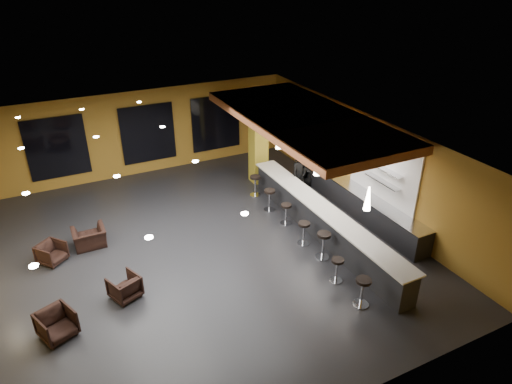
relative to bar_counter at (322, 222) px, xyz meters
name	(u,v)px	position (x,y,z in m)	size (l,w,h in m)	color
floor	(206,249)	(-3.65, 1.00, -0.55)	(12.00, 13.00, 0.10)	black
ceiling	(200,143)	(-3.65, 1.00, 3.05)	(12.00, 13.00, 0.10)	black
wall_back	(147,132)	(-3.65, 7.55, 1.25)	(12.00, 0.10, 3.50)	olive
wall_front	(330,351)	(-3.65, -5.55, 1.25)	(12.00, 0.10, 3.50)	olive
wall_right	(366,163)	(2.40, 1.00, 1.25)	(0.10, 13.00, 3.50)	olive
wood_soffit	(303,119)	(0.35, 2.00, 2.86)	(3.60, 8.00, 0.28)	brown
window_left	(57,148)	(-7.15, 7.44, 1.20)	(2.20, 0.06, 2.40)	black
window_center	(148,134)	(-3.65, 7.44, 1.20)	(2.20, 0.06, 2.40)	black
window_right	(216,123)	(-0.65, 7.44, 1.20)	(2.20, 0.06, 2.40)	black
tile_backsplash	(384,167)	(2.31, 0.00, 1.50)	(0.06, 3.20, 2.40)	white
bar_counter	(322,222)	(0.00, 0.00, 0.00)	(0.60, 8.00, 1.00)	black
bar_top	(323,208)	(0.00, 0.00, 0.52)	(0.78, 8.10, 0.05)	beige
prep_counter	(362,204)	(2.00, 0.50, -0.07)	(0.70, 6.00, 0.86)	black
prep_top	(363,193)	(2.00, 0.50, 0.39)	(0.72, 6.00, 0.03)	silver
wall_shelf_lower	(383,181)	(2.17, -0.20, 1.10)	(0.30, 1.50, 0.03)	silver
wall_shelf_upper	(385,169)	(2.17, -0.20, 1.55)	(0.30, 1.50, 0.03)	silver
column	(258,141)	(0.00, 4.60, 1.25)	(0.60, 0.60, 3.50)	#A68F25
pendant_0	(368,198)	(0.00, -2.00, 1.85)	(0.20, 0.20, 0.70)	white
pendant_1	(317,165)	(0.00, 0.50, 1.85)	(0.20, 0.20, 0.70)	white
pendant_2	(279,139)	(0.00, 3.00, 1.85)	(0.20, 0.20, 0.70)	white
staff_a	(299,177)	(0.62, 2.51, 0.44)	(0.68, 0.45, 1.87)	black
staff_b	(308,168)	(1.45, 3.20, 0.34)	(0.82, 0.64, 1.68)	black
staff_c	(308,165)	(1.60, 3.42, 0.35)	(0.84, 0.54, 1.71)	black
armchair_a	(57,324)	(-8.18, -0.90, -0.14)	(0.77, 0.79, 0.72)	black
armchair_b	(125,287)	(-6.42, -0.20, -0.17)	(0.71, 0.73, 0.67)	black
armchair_c	(52,253)	(-8.02, 2.37, -0.18)	(0.69, 0.71, 0.65)	black
armchair_d	(89,238)	(-6.88, 2.74, -0.18)	(0.98, 0.86, 0.64)	black
bar_stool_0	(363,289)	(-0.94, -3.28, 0.04)	(0.43, 0.43, 0.84)	silver
bar_stool_1	(337,267)	(-0.94, -2.16, -0.03)	(0.37, 0.37, 0.74)	silver
bar_stool_2	(323,242)	(-0.65, -1.04, 0.05)	(0.44, 0.44, 0.87)	silver
bar_stool_3	(304,230)	(-0.78, -0.14, 0.00)	(0.39, 0.39, 0.78)	silver
bar_stool_4	(286,211)	(-0.67, 1.17, -0.02)	(0.38, 0.38, 0.75)	silver
bar_stool_5	(270,197)	(-0.73, 2.26, 0.02)	(0.41, 0.41, 0.81)	silver
bar_stool_6	(255,183)	(-0.68, 3.50, 0.02)	(0.41, 0.41, 0.82)	silver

